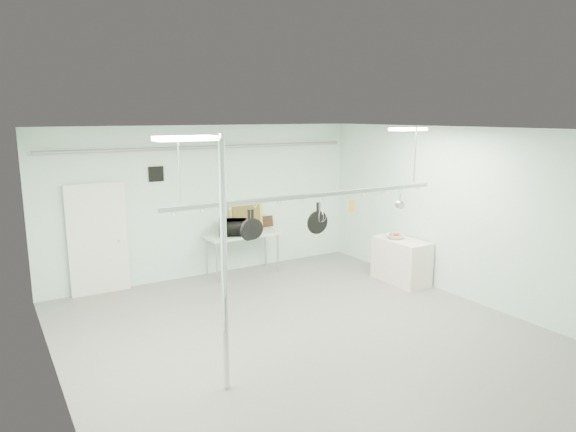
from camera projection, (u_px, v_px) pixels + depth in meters
floor at (312, 340)px, 7.88m from camera, size 8.00×8.00×0.00m
ceiling at (314, 130)px, 7.26m from camera, size 7.00×8.00×0.02m
back_wall at (208, 201)px, 10.92m from camera, size 7.00×0.02×3.20m
right_wall at (472, 216)px, 9.35m from camera, size 0.02×8.00×3.20m
door at (98, 240)px, 9.81m from camera, size 1.10×0.10×2.20m
wall_vent at (156, 174)px, 10.21m from camera, size 0.30×0.04×0.30m
conduit_pipe at (208, 147)px, 10.62m from camera, size 6.60×0.07×0.07m
chrome_pole at (224, 267)px, 6.20m from camera, size 0.08×0.08×3.20m
prep_table at (242, 237)px, 11.04m from camera, size 1.60×0.70×0.91m
side_cabinet at (401, 261)px, 10.57m from camera, size 0.60×1.20×0.90m
pot_rack at (313, 194)px, 7.80m from camera, size 4.80×0.06×1.00m
light_panel_left at (185, 138)px, 5.48m from camera, size 0.65×0.30×0.05m
light_panel_right at (408, 129)px, 8.99m from camera, size 0.65×0.30×0.05m
microwave at (233, 227)px, 10.84m from camera, size 0.71×0.61×0.33m
coffee_canister at (251, 229)px, 11.00m from camera, size 0.17×0.17×0.18m
painting_large at (246, 217)px, 11.35m from camera, size 0.79×0.17×0.58m
painting_small at (267, 221)px, 11.65m from camera, size 0.30×0.10×0.25m
fruit_bowl at (395, 236)px, 10.57m from camera, size 0.47×0.47×0.09m
skillet_left at (249, 225)px, 7.31m from camera, size 0.32×0.16×0.43m
skillet_mid at (252, 224)px, 7.34m from camera, size 0.32×0.12×0.42m
skillet_right at (317, 219)px, 7.92m from camera, size 0.37×0.07×0.51m
whisk at (320, 213)px, 7.93m from camera, size 0.22×0.22×0.33m
grater at (352, 206)px, 8.23m from camera, size 0.09×0.05×0.22m
saucepan at (400, 201)px, 8.77m from camera, size 0.14×0.10×0.25m
fruit_cluster at (395, 234)px, 10.57m from camera, size 0.24×0.24×0.09m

